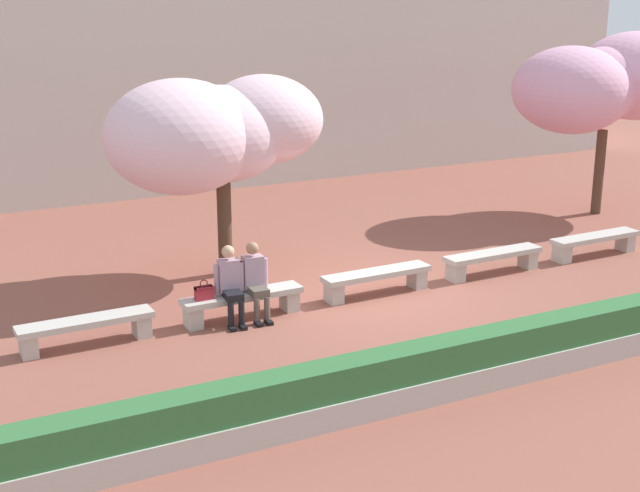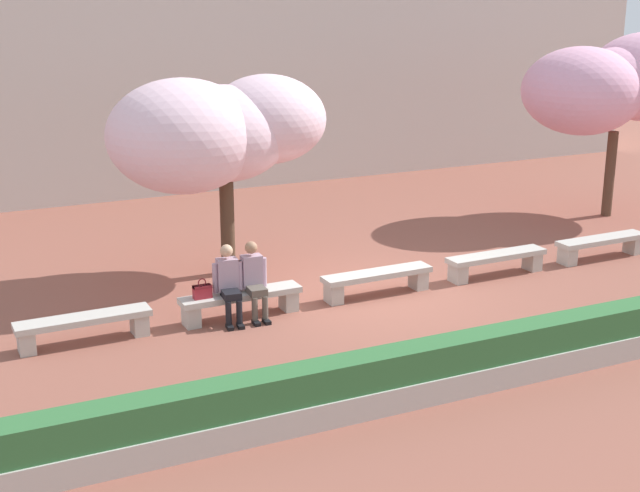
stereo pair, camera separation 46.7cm
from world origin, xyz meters
name	(u,v)px [view 1 (the left image)]	position (x,y,z in m)	size (l,w,h in m)	color
ground_plane	(376,295)	(0.00, 0.00, 0.00)	(100.00, 100.00, 0.00)	#8E5142
stone_bench_west_end	(86,327)	(-5.18, 0.00, 0.31)	(2.09, 0.45, 0.45)	#BCB7AD
stone_bench_near_west	(242,301)	(-2.59, 0.00, 0.31)	(2.09, 0.45, 0.45)	#BCB7AD
stone_bench_center	(377,278)	(0.00, 0.00, 0.31)	(2.09, 0.45, 0.45)	#BCB7AD
stone_bench_near_east	(493,259)	(2.59, 0.00, 0.31)	(2.09, 0.45, 0.45)	#BCB7AD
stone_bench_east_end	(595,241)	(5.18, 0.00, 0.31)	(2.09, 0.45, 0.45)	#BCB7AD
person_seated_left	(230,282)	(-2.81, -0.05, 0.70)	(0.51, 0.71, 1.29)	black
person_seated_right	(255,278)	(-2.38, -0.05, 0.70)	(0.51, 0.69, 1.29)	black
handbag	(204,292)	(-3.25, -0.01, 0.58)	(0.30, 0.15, 0.34)	#A3232D
cherry_tree_main	(213,132)	(-2.16, 2.28, 2.78)	(4.14, 2.85, 3.78)	#473323
cherry_tree_secondary	(605,83)	(7.78, 2.73, 3.13)	(4.47, 3.10, 4.30)	#513828
planter_hedge_foreground	(518,352)	(0.00, -3.91, 0.39)	(16.79, 0.50, 0.80)	#BCB7AD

